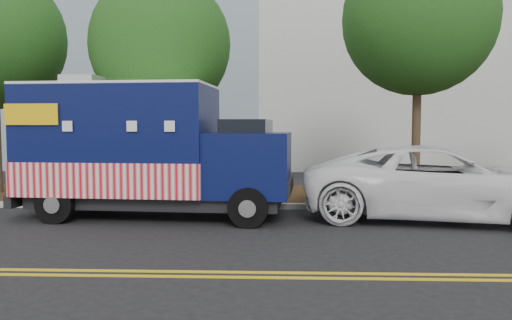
{
  "coord_description": "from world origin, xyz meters",
  "views": [
    {
      "loc": [
        2.79,
        -11.93,
        2.26
      ],
      "look_at": [
        2.31,
        0.6,
        1.38
      ],
      "focal_mm": 35.0,
      "sensor_mm": 36.0,
      "label": 1
    }
  ],
  "objects": [
    {
      "name": "ground",
      "position": [
        0.0,
        0.0,
        0.0
      ],
      "size": [
        120.0,
        120.0,
        0.0
      ],
      "primitive_type": "plane",
      "color": "black",
      "rests_on": "ground"
    },
    {
      "name": "curb",
      "position": [
        0.0,
        1.4,
        0.07
      ],
      "size": [
        120.0,
        0.18,
        0.15
      ],
      "primitive_type": "cube",
      "color": "#9E9E99",
      "rests_on": "ground"
    },
    {
      "name": "mulch_strip",
      "position": [
        0.0,
        3.5,
        0.07
      ],
      "size": [
        120.0,
        4.0,
        0.15
      ],
      "primitive_type": "cube",
      "color": "black",
      "rests_on": "ground"
    },
    {
      "name": "centerline_near",
      "position": [
        0.0,
        -4.45,
        0.01
      ],
      "size": [
        120.0,
        0.1,
        0.01
      ],
      "primitive_type": "cube",
      "color": "gold",
      "rests_on": "ground"
    },
    {
      "name": "centerline_far",
      "position": [
        0.0,
        -4.7,
        0.01
      ],
      "size": [
        120.0,
        0.1,
        0.01
      ],
      "primitive_type": "cube",
      "color": "gold",
      "rests_on": "ground"
    },
    {
      "name": "tree_b",
      "position": [
        -0.57,
        2.71,
        4.58
      ],
      "size": [
        4.1,
        4.1,
        6.64
      ],
      "color": "#38281C",
      "rests_on": "ground"
    },
    {
      "name": "tree_c",
      "position": [
        7.05,
        3.35,
        5.41
      ],
      "size": [
        4.55,
        4.55,
        7.69
      ],
      "color": "#38281C",
      "rests_on": "ground"
    },
    {
      "name": "sign_post",
      "position": [
        -4.26,
        1.67,
        1.2
      ],
      "size": [
        0.06,
        0.06,
        2.4
      ],
      "primitive_type": "cube",
      "color": "#473828",
      "rests_on": "ground"
    },
    {
      "name": "food_truck",
      "position": [
        -0.43,
        0.2,
        1.57
      ],
      "size": [
        6.74,
        2.94,
        3.47
      ],
      "rotation": [
        0.0,
        0.0,
        -0.07
      ],
      "color": "black",
      "rests_on": "ground"
    },
    {
      "name": "white_car",
      "position": [
        6.69,
        0.08,
        0.88
      ],
      "size": [
        6.78,
        4.02,
        1.77
      ],
      "primitive_type": "imported",
      "rotation": [
        0.0,
        0.0,
        1.39
      ],
      "color": "white",
      "rests_on": "ground"
    }
  ]
}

